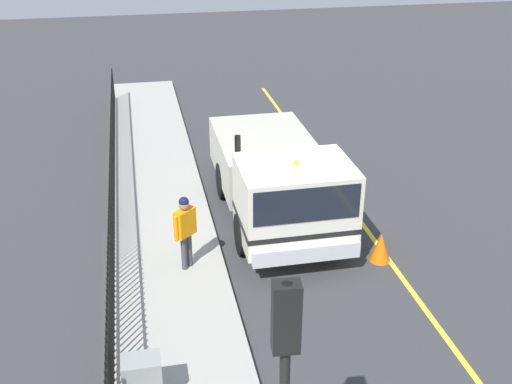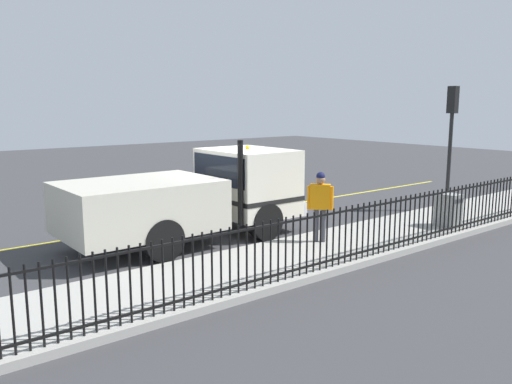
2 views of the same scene
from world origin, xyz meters
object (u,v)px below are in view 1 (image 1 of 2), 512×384
object	(u,v)px
work_truck	(279,178)
worker_standing	(185,225)
traffic_light_near	(285,368)
utility_cabinet	(143,382)
traffic_cone	(381,247)

from	to	relation	value
work_truck	worker_standing	world-z (taller)	work_truck
worker_standing	traffic_light_near	world-z (taller)	traffic_light_near
utility_cabinet	traffic_cone	distance (m)	6.41
worker_standing	utility_cabinet	distance (m)	4.03
worker_standing	traffic_light_near	size ratio (longest dim) A/B	0.44
worker_standing	traffic_cone	world-z (taller)	worker_standing
work_truck	traffic_cone	size ratio (longest dim) A/B	9.05
traffic_light_near	traffic_cone	distance (m)	7.57
worker_standing	work_truck	bearing A→B (deg)	-5.59
utility_cabinet	traffic_cone	bearing A→B (deg)	-147.30
worker_standing	utility_cabinet	bearing A→B (deg)	-147.08
work_truck	utility_cabinet	world-z (taller)	work_truck
work_truck	worker_standing	distance (m)	3.04
utility_cabinet	traffic_cone	size ratio (longest dim) A/B	1.34
traffic_light_near	utility_cabinet	size ratio (longest dim) A/B	4.24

